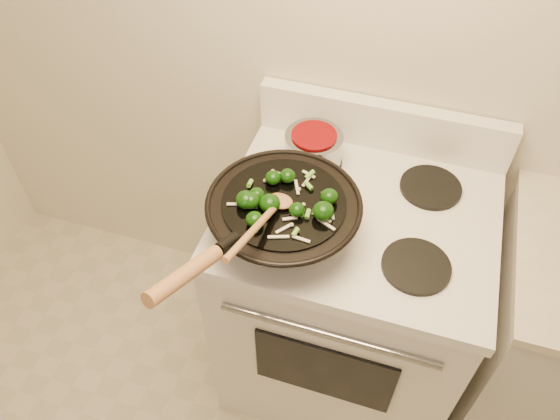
% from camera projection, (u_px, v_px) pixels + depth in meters
% --- Properties ---
extents(stove, '(0.78, 0.67, 1.08)m').
position_uv_depth(stove, '(346.00, 297.00, 1.89)').
color(stove, white).
rests_on(stove, ground).
extents(wok, '(0.41, 0.66, 0.28)m').
position_uv_depth(wok, '(283.00, 217.00, 1.43)').
color(wok, black).
rests_on(wok, stove).
extents(stirfry, '(0.28, 0.25, 0.05)m').
position_uv_depth(stirfry, '(280.00, 200.00, 1.37)').
color(stirfry, black).
rests_on(stirfry, wok).
extents(wooden_spoon, '(0.08, 0.31, 0.11)m').
position_uv_depth(wooden_spoon, '(266.00, 216.00, 1.31)').
color(wooden_spoon, '#A36C40').
rests_on(wooden_spoon, wok).
extents(saucepan, '(0.17, 0.27, 0.10)m').
position_uv_depth(saucepan, '(314.00, 148.00, 1.63)').
color(saucepan, gray).
rests_on(saucepan, stove).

